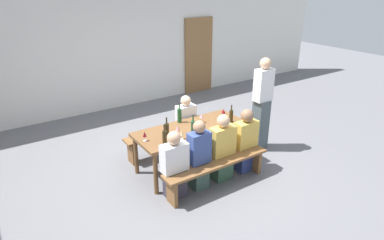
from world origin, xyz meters
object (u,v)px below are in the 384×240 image
object	(u,v)px
seated_guest_near_0	(175,167)
seated_guest_near_3	(245,142)
wine_bottle_2	(167,130)
wine_glass_3	(182,133)
standing_host	(262,106)
wooden_door	(199,56)
wine_glass_0	(223,111)
wine_bottle_4	(165,136)
wine_glass_4	(202,116)
seated_guest_near_1	(199,156)
bench_near	(217,167)
wine_bottle_0	(231,116)
wine_glass_2	(178,128)
wine_bottle_3	(179,115)
wine_bottle_1	(193,126)
wine_glass_1	(145,135)
seated_guest_near_2	(222,149)
tasting_table	(192,132)
bench_far	(171,134)
seated_guest_far_0	(186,125)

from	to	relation	value
seated_guest_near_0	seated_guest_near_3	world-z (taller)	seated_guest_near_3
wine_bottle_2	seated_guest_near_0	size ratio (longest dim) A/B	0.32
wine_glass_3	standing_host	xyz separation A→B (m)	(1.85, 0.14, 0.03)
wooden_door	wine_glass_0	xyz separation A→B (m)	(-1.80, -3.40, -0.19)
wine_bottle_4	wine_glass_4	xyz separation A→B (m)	(0.92, 0.34, 0.01)
wine_bottle_4	seated_guest_near_1	world-z (taller)	seated_guest_near_1
bench_near	seated_guest_near_0	world-z (taller)	seated_guest_near_0
wine_bottle_4	seated_guest_near_3	xyz separation A→B (m)	(1.35, -0.34, -0.33)
bench_near	wine_bottle_0	bearing A→B (deg)	37.88
wine_glass_2	seated_guest_near_3	world-z (taller)	seated_guest_near_3
bench_near	wine_glass_2	size ratio (longest dim) A/B	11.49
wooden_door	seated_guest_near_0	size ratio (longest dim) A/B	1.94
wine_bottle_3	wine_glass_0	xyz separation A→B (m)	(0.79, -0.23, -0.02)
wine_glass_3	wooden_door	bearing A→B (deg)	52.20
wine_bottle_1	wine_glass_4	distance (m)	0.45
wine_bottle_3	seated_guest_near_3	size ratio (longest dim) A/B	0.31
wine_bottle_2	wine_glass_2	bearing A→B (deg)	4.16
wine_bottle_4	wine_glass_1	world-z (taller)	wine_bottle_4
wine_glass_0	seated_guest_near_2	distance (m)	0.91
tasting_table	seated_guest_near_2	xyz separation A→B (m)	(0.21, -0.56, -0.13)
wine_glass_2	standing_host	world-z (taller)	standing_host
bench_far	seated_guest_near_2	distance (m)	1.31
wine_glass_3	wine_glass_4	bearing A→B (deg)	29.71
wine_glass_4	seated_guest_near_1	world-z (taller)	seated_guest_near_1
seated_guest_near_1	wooden_door	bearing A→B (deg)	-34.50
wine_glass_1	seated_guest_near_1	bearing A→B (deg)	-42.70
bench_far	wine_glass_4	world-z (taller)	wine_glass_4
wine_bottle_2	wine_bottle_3	world-z (taller)	wine_bottle_3
seated_guest_far_0	bench_far	bearing A→B (deg)	-122.46
wooden_door	wine_bottle_3	world-z (taller)	wooden_door
wine_bottle_0	seated_guest_near_3	xyz separation A→B (m)	(-0.01, -0.40, -0.33)
wine_bottle_2	wine_glass_4	distance (m)	0.83
bench_near	wine_glass_2	bearing A→B (deg)	116.13
wine_bottle_3	wine_glass_3	world-z (taller)	wine_bottle_3
wine_bottle_1	wine_bottle_4	size ratio (longest dim) A/B	1.01
wine_glass_2	seated_guest_near_2	distance (m)	0.79
wine_bottle_3	seated_guest_near_2	distance (m)	0.99
wine_bottle_2	seated_guest_near_2	distance (m)	0.95
wine_bottle_3	wine_bottle_4	bearing A→B (deg)	-137.49
wine_bottle_2	wine_glass_1	distance (m)	0.35
tasting_table	wine_glass_1	distance (m)	0.89
wine_glass_4	seated_guest_near_0	size ratio (longest dim) A/B	0.15
wine_bottle_4	wine_bottle_0	bearing A→B (deg)	2.74
bench_near	wine_bottle_1	world-z (taller)	wine_bottle_1
wine_bottle_1	wine_bottle_2	world-z (taller)	wine_bottle_2
standing_host	wine_glass_2	bearing A→B (deg)	-1.57
wine_bottle_0	seated_guest_near_3	world-z (taller)	seated_guest_near_3
bench_far	seated_guest_near_3	size ratio (longest dim) A/B	1.65
seated_guest_near_0	wine_bottle_2	bearing A→B (deg)	-17.83
wine_glass_0	wine_glass_3	size ratio (longest dim) A/B	1.07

